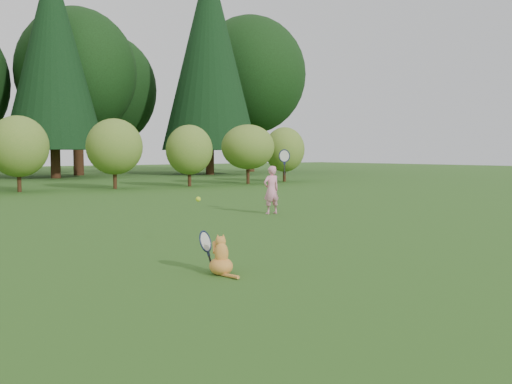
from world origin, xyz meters
TOP-DOWN VIEW (x-y plane):
  - ground at (0.00, 0.00)m, footprint 100.00×100.00m
  - shrub_row at (0.00, 13.00)m, footprint 28.00×3.00m
  - child at (2.37, 3.00)m, footprint 0.60×0.39m
  - cat at (-2.09, -1.48)m, footprint 0.43×0.66m
  - tennis_ball at (-1.24, 0.32)m, footprint 0.07×0.07m

SIDE VIEW (x-z plane):
  - ground at x=0.00m, z-range 0.00..0.00m
  - cat at x=-2.09m, z-range -0.07..0.53m
  - child at x=2.37m, z-range -0.24..1.35m
  - tennis_ball at x=-1.24m, z-range 0.65..0.72m
  - shrub_row at x=0.00m, z-range 0.00..2.80m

